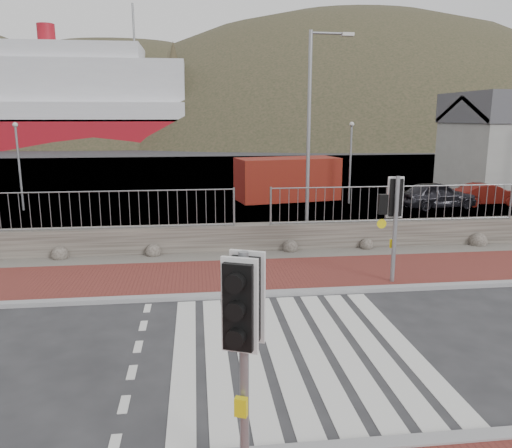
{
  "coord_description": "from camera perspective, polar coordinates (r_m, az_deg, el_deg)",
  "views": [
    {
      "loc": [
        -1.81,
        -8.66,
        4.37
      ],
      "look_at": [
        -0.39,
        3.0,
        1.84
      ],
      "focal_mm": 35.0,
      "sensor_mm": 36.0,
      "label": 1
    }
  ],
  "objects": [
    {
      "name": "ground",
      "position": [
        9.87,
        4.49,
        -14.17
      ],
      "size": [
        220.0,
        220.0,
        0.0
      ],
      "primitive_type": "plane",
      "color": "#28282B",
      "rests_on": "ground"
    },
    {
      "name": "sidewalk_far",
      "position": [
        13.98,
        0.84,
        -5.89
      ],
      "size": [
        40.0,
        3.0,
        0.08
      ],
      "primitive_type": "cube",
      "color": "maroon",
      "rests_on": "ground"
    },
    {
      "name": "kerb_far",
      "position": [
        12.57,
        1.78,
        -7.95
      ],
      "size": [
        40.0,
        0.25,
        0.12
      ],
      "primitive_type": "cube",
      "color": "gray",
      "rests_on": "ground"
    },
    {
      "name": "zebra_crossing",
      "position": [
        9.87,
        4.49,
        -14.14
      ],
      "size": [
        4.62,
        5.6,
        0.01
      ],
      "color": "silver",
      "rests_on": "ground"
    },
    {
      "name": "gravel_strip",
      "position": [
        15.88,
        -0.14,
        -3.71
      ],
      "size": [
        40.0,
        1.5,
        0.06
      ],
      "primitive_type": "cube",
      "color": "#59544C",
      "rests_on": "ground"
    },
    {
      "name": "stone_wall",
      "position": [
        16.54,
        -0.46,
        -1.55
      ],
      "size": [
        40.0,
        0.6,
        0.9
      ],
      "primitive_type": "cube",
      "color": "#47413A",
      "rests_on": "ground"
    },
    {
      "name": "railing",
      "position": [
        16.12,
        -0.41,
        3.06
      ],
      "size": [
        18.07,
        0.07,
        1.22
      ],
      "color": "gray",
      "rests_on": "stone_wall"
    },
    {
      "name": "quay",
      "position": [
        36.87,
        -4.1,
        5.33
      ],
      "size": [
        120.0,
        40.0,
        0.5
      ],
      "primitive_type": "cube",
      "color": "#4C4C4F",
      "rests_on": "ground"
    },
    {
      "name": "water",
      "position": [
        71.72,
        -5.55,
        8.62
      ],
      "size": [
        220.0,
        50.0,
        0.05
      ],
      "primitive_type": "cube",
      "color": "#3F4C54",
      "rests_on": "ground"
    },
    {
      "name": "ferry",
      "position": [
        79.9,
        -24.1,
        11.85
      ],
      "size": [
        50.0,
        16.0,
        20.0
      ],
      "color": "maroon",
      "rests_on": "ground"
    },
    {
      "name": "hills_backdrop",
      "position": [
        100.75,
        -1.82,
        -3.63
      ],
      "size": [
        254.0,
        90.0,
        100.0
      ],
      "color": "#272D1B",
      "rests_on": "ground"
    },
    {
      "name": "traffic_signal_near",
      "position": [
        5.77,
        -1.4,
        -11.04
      ],
      "size": [
        0.48,
        0.39,
        2.92
      ],
      "rotation": [
        0.0,
        0.0,
        -0.4
      ],
      "color": "gray",
      "rests_on": "ground"
    },
    {
      "name": "traffic_signal_far",
      "position": [
        13.36,
        15.58,
        1.88
      ],
      "size": [
        0.7,
        0.28,
        2.89
      ],
      "rotation": [
        0.0,
        0.0,
        3.06
      ],
      "color": "gray",
      "rests_on": "ground"
    },
    {
      "name": "streetlight",
      "position": [
        17.23,
        6.45,
        10.88
      ],
      "size": [
        1.51,
        0.21,
        7.12
      ],
      "rotation": [
        0.0,
        0.0,
        0.04
      ],
      "color": "gray",
      "rests_on": "ground"
    },
    {
      "name": "shipping_container",
      "position": [
        26.81,
        3.59,
        5.17
      ],
      "size": [
        5.68,
        3.2,
        2.23
      ],
      "primitive_type": "cube",
      "rotation": [
        0.0,
        0.0,
        0.19
      ],
      "color": "maroon",
      "rests_on": "ground"
    },
    {
      "name": "car_a",
      "position": [
        25.84,
        19.96,
        3.15
      ],
      "size": [
        3.97,
        2.02,
        1.29
      ],
      "primitive_type": "imported",
      "rotation": [
        0.0,
        0.0,
        1.7
      ],
      "color": "black",
      "rests_on": "ground"
    },
    {
      "name": "car_b",
      "position": [
        27.68,
        24.86,
        3.1
      ],
      "size": [
        3.4,
        1.35,
        1.1
      ],
      "primitive_type": "imported",
      "rotation": [
        0.0,
        0.0,
        1.63
      ],
      "color": "#52100B",
      "rests_on": "ground"
    }
  ]
}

